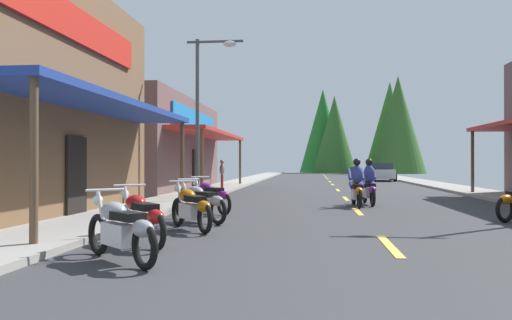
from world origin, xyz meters
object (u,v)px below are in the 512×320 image
(rider_cruising_lead, at_px, (357,187))
(pedestrian_browsing, at_px, (222,173))
(motorcycle_parked_left_0, at_px, (121,228))
(motorcycle_parked_left_4, at_px, (210,196))
(streetlamp_left, at_px, (206,95))
(parked_car_curbside, at_px, (381,172))
(motorcycle_parked_left_3, at_px, (200,202))
(motorcycle_parked_left_2, at_px, (191,207))
(motorcycle_parked_left_1, at_px, (140,217))
(rider_cruising_trailing, at_px, (369,185))

(rider_cruising_lead, distance_m, pedestrian_browsing, 11.66)
(motorcycle_parked_left_0, relative_size, motorcycle_parked_left_4, 0.98)
(streetlamp_left, distance_m, motorcycle_parked_left_4, 6.26)
(parked_car_curbside, bearing_deg, motorcycle_parked_left_3, 167.37)
(streetlamp_left, distance_m, motorcycle_parked_left_2, 9.42)
(motorcycle_parked_left_1, relative_size, motorcycle_parked_left_2, 0.95)
(motorcycle_parked_left_0, height_order, motorcycle_parked_left_3, same)
(motorcycle_parked_left_0, bearing_deg, motorcycle_parked_left_3, -46.53)
(motorcycle_parked_left_4, relative_size, parked_car_curbside, 0.37)
(parked_car_curbside, bearing_deg, motorcycle_parked_left_4, 165.93)
(streetlamp_left, relative_size, parked_car_curbside, 1.40)
(motorcycle_parked_left_1, distance_m, parked_car_curbside, 34.12)
(streetlamp_left, xyz_separation_m, motorcycle_parked_left_4, (1.15, -5.06, -3.50))
(motorcycle_parked_left_3, xyz_separation_m, rider_cruising_trailing, (4.58, 5.74, 0.17))
(rider_cruising_trailing, bearing_deg, motorcycle_parked_left_2, 144.08)
(motorcycle_parked_left_2, bearing_deg, parked_car_curbside, -49.43)
(motorcycle_parked_left_4, bearing_deg, rider_cruising_trailing, -95.38)
(rider_cruising_trailing, height_order, parked_car_curbside, rider_cruising_trailing)
(motorcycle_parked_left_0, xyz_separation_m, pedestrian_browsing, (-1.97, 19.92, 0.42))
(streetlamp_left, xyz_separation_m, motorcycle_parked_left_0, (1.26, -12.27, -3.50))
(motorcycle_parked_left_0, relative_size, rider_cruising_lead, 0.75)
(streetlamp_left, xyz_separation_m, parked_car_curbside, (9.35, 22.39, -3.31))
(streetlamp_left, bearing_deg, motorcycle_parked_left_3, -79.54)
(motorcycle_parked_left_1, distance_m, motorcycle_parked_left_2, 2.11)
(streetlamp_left, xyz_separation_m, motorcycle_parked_left_3, (1.32, -7.16, -3.50))
(parked_car_curbside, bearing_deg, streetlamp_left, 159.90)
(motorcycle_parked_left_1, distance_m, motorcycle_parked_left_4, 5.63)
(streetlamp_left, bearing_deg, pedestrian_browsing, 95.30)
(parked_car_curbside, bearing_deg, motorcycle_parked_left_0, 169.43)
(motorcycle_parked_left_4, height_order, pedestrian_browsing, pedestrian_browsing)
(motorcycle_parked_left_3, distance_m, motorcycle_parked_left_4, 2.11)
(rider_cruising_trailing, bearing_deg, motorcycle_parked_left_0, 152.70)
(motorcycle_parked_left_1, distance_m, rider_cruising_lead, 9.51)
(rider_cruising_trailing, distance_m, parked_car_curbside, 24.06)
(rider_cruising_lead, bearing_deg, rider_cruising_trailing, -31.92)
(streetlamp_left, bearing_deg, motorcycle_parked_left_1, -84.52)
(motorcycle_parked_left_3, bearing_deg, motorcycle_parked_left_1, 129.37)
(motorcycle_parked_left_3, relative_size, parked_car_curbside, 0.37)
(motorcycle_parked_left_0, bearing_deg, parked_car_curbside, -58.97)
(rider_cruising_trailing, bearing_deg, motorcycle_parked_left_4, 123.32)
(rider_cruising_lead, height_order, pedestrian_browsing, pedestrian_browsing)
(motorcycle_parked_left_2, distance_m, rider_cruising_lead, 7.51)
(parked_car_curbside, bearing_deg, rider_cruising_lead, 173.52)
(motorcycle_parked_left_3, distance_m, pedestrian_browsing, 14.96)
(motorcycle_parked_left_1, bearing_deg, parked_car_curbside, -53.69)
(motorcycle_parked_left_4, height_order, rider_cruising_trailing, rider_cruising_trailing)
(motorcycle_parked_left_0, height_order, motorcycle_parked_left_1, same)
(motorcycle_parked_left_1, xyz_separation_m, rider_cruising_lead, (4.40, 8.43, 0.17))
(rider_cruising_trailing, relative_size, parked_car_curbside, 0.49)
(motorcycle_parked_left_0, bearing_deg, streetlamp_left, -39.96)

